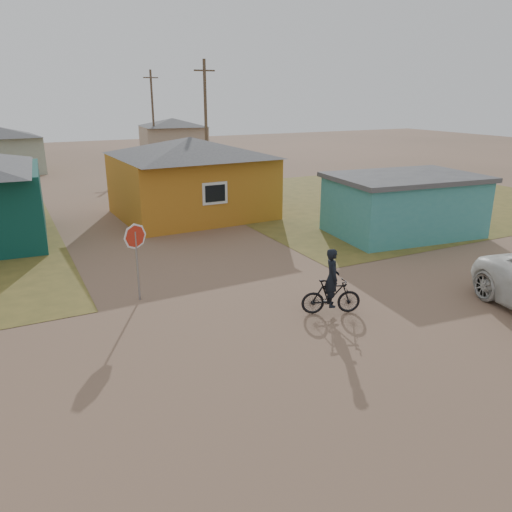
{
  "coord_description": "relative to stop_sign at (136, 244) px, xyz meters",
  "views": [
    {
      "loc": [
        -5.88,
        -9.56,
        5.89
      ],
      "look_at": [
        0.51,
        3.0,
        1.3
      ],
      "focal_mm": 35.0,
      "sensor_mm": 36.0,
      "label": 1
    }
  ],
  "objects": [
    {
      "name": "cyclist",
      "position": [
        4.55,
        -3.4,
        -1.05
      ],
      "size": [
        1.74,
        1.05,
        1.9
      ],
      "color": "black",
      "rests_on": "ground"
    },
    {
      "name": "ground",
      "position": [
        2.71,
        -4.37,
        -1.74
      ],
      "size": [
        120.0,
        120.0,
        0.0
      ],
      "primitive_type": "plane",
      "color": "#83624C"
    },
    {
      "name": "shed_turquoise",
      "position": [
        12.21,
        2.13,
        -0.43
      ],
      "size": [
        6.71,
        4.93,
        2.6
      ],
      "color": "teal",
      "rests_on": "ground"
    },
    {
      "name": "utility_pole_far",
      "position": [
        10.21,
        33.63,
        2.39
      ],
      "size": [
        1.4,
        0.2,
        8.0
      ],
      "color": "brown",
      "rests_on": "ground"
    },
    {
      "name": "utility_pole_near",
      "position": [
        9.21,
        17.63,
        2.39
      ],
      "size": [
        1.4,
        0.2,
        8.0
      ],
      "color": "brown",
      "rests_on": "ground"
    },
    {
      "name": "house_yellow",
      "position": [
        5.21,
        9.63,
        0.26
      ],
      "size": [
        7.72,
        6.76,
        3.9
      ],
      "color": "#BA721C",
      "rests_on": "ground"
    },
    {
      "name": "stop_sign",
      "position": [
        0.0,
        0.0,
        0.0
      ],
      "size": [
        0.77,
        0.06,
        2.36
      ],
      "color": "gray",
      "rests_on": "ground"
    },
    {
      "name": "grass_ne",
      "position": [
        16.71,
        8.63,
        -1.74
      ],
      "size": [
        20.0,
        18.0,
        0.0
      ],
      "primitive_type": "cube",
      "color": "olive",
      "rests_on": "ground"
    },
    {
      "name": "house_beige_east",
      "position": [
        12.71,
        35.63,
        0.11
      ],
      "size": [
        6.95,
        6.05,
        3.6
      ],
      "color": "tan",
      "rests_on": "ground"
    }
  ]
}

